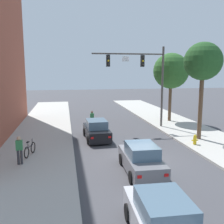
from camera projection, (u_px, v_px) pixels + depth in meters
ground_plane at (141, 160)px, 15.60m from camera, size 120.00×120.00×0.00m
sidewalk_left at (31, 166)px, 14.42m from camera, size 5.00×60.00×0.15m
traffic_signal_mast at (143, 72)px, 23.39m from camera, size 6.76×0.38×7.50m
car_lead_black at (96, 130)px, 20.29m from camera, size 1.94×4.29×1.60m
car_following_grey at (141, 160)px, 13.63m from camera, size 1.93×4.29×1.60m
car_third_silver at (162, 222)px, 8.03m from camera, size 1.95×4.30×1.60m
pedestrian_sidewalk_left_walker at (19, 149)px, 14.39m from camera, size 0.36×0.22×1.64m
pedestrian_crossing_road at (92, 118)px, 24.39m from camera, size 0.36×0.22×1.64m
bicycle_leaning at (30, 149)px, 15.98m from camera, size 0.50×1.73×0.98m
fire_hydrant at (195, 139)px, 18.43m from camera, size 0.48×0.24×0.72m
street_tree_nearest at (203, 62)px, 19.07m from camera, size 2.87×2.87×7.43m
street_tree_second at (171, 71)px, 26.45m from camera, size 3.70×3.70×7.13m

